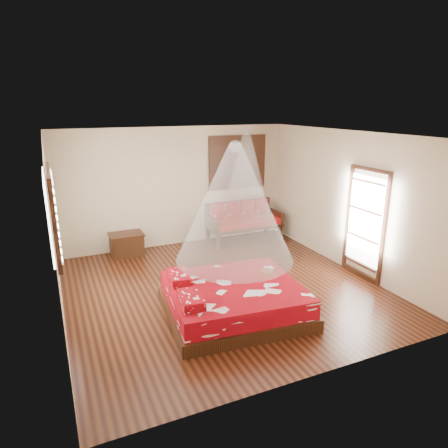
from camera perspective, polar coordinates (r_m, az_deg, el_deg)
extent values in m
cube|color=black|center=(7.52, -0.19, -9.22)|extent=(5.50, 5.50, 0.02)
cube|color=white|center=(6.77, -0.22, 12.76)|extent=(5.50, 5.50, 0.02)
cube|color=beige|center=(6.47, -23.22, -1.58)|extent=(0.02, 5.50, 2.80)
cube|color=beige|center=(8.47, 17.17, 3.17)|extent=(0.02, 5.50, 2.80)
cube|color=beige|center=(9.54, -6.92, 5.25)|extent=(5.50, 0.02, 2.80)
cube|color=beige|center=(4.76, 13.39, -7.03)|extent=(5.50, 0.02, 2.80)
cube|color=black|center=(6.65, 1.42, -11.82)|extent=(2.34, 2.16, 0.20)
cube|color=#940411|center=(6.54, 1.44, -9.90)|extent=(2.23, 2.05, 0.30)
cube|color=#940411|center=(5.88, -4.75, -10.75)|extent=(0.36, 0.59, 0.14)
cube|color=#940411|center=(6.61, -6.45, -7.58)|extent=(0.36, 0.59, 0.14)
cube|color=black|center=(9.37, -0.77, -2.37)|extent=(0.08, 0.08, 0.42)
cube|color=black|center=(10.12, 8.02, -1.08)|extent=(0.08, 0.08, 0.42)
cube|color=black|center=(9.97, -2.32, -1.20)|extent=(0.08, 0.08, 0.42)
cube|color=black|center=(10.68, 6.10, -0.06)|extent=(0.08, 0.08, 0.42)
cube|color=black|center=(9.95, 2.90, -0.21)|extent=(1.80, 0.80, 0.08)
cube|color=#9B1305|center=(9.92, 2.91, 0.39)|extent=(1.74, 0.74, 0.14)
cube|color=black|center=(10.18, 2.01, 1.89)|extent=(1.80, 0.06, 0.55)
cube|color=black|center=(9.56, -1.70, 0.09)|extent=(0.06, 0.80, 0.30)
cube|color=black|center=(10.31, 7.19, 1.20)|extent=(0.06, 0.80, 0.30)
cube|color=#940411|center=(9.82, -0.83, 1.81)|extent=(0.38, 0.20, 0.40)
cube|color=#940411|center=(9.98, 1.28, 2.05)|extent=(0.38, 0.20, 0.40)
cube|color=#940411|center=(10.15, 3.33, 2.28)|extent=(0.38, 0.20, 0.40)
cube|color=#940411|center=(10.33, 5.31, 2.50)|extent=(0.38, 0.20, 0.40)
cube|color=black|center=(9.27, -13.71, -2.97)|extent=(0.70, 0.50, 0.46)
cube|color=black|center=(9.19, -13.82, -1.48)|extent=(0.74, 0.54, 0.05)
cube|color=black|center=(9.99, 1.94, 8.80)|extent=(1.52, 0.06, 1.32)
cube|color=black|center=(9.98, 1.96, 8.79)|extent=(1.35, 0.04, 1.10)
cube|color=black|center=(6.58, -23.22, 1.45)|extent=(0.08, 1.74, 1.34)
cube|color=beige|center=(6.58, -22.87, 1.49)|extent=(0.04, 1.54, 1.10)
cube|color=black|center=(8.11, 19.48, -0.21)|extent=(0.08, 1.02, 2.16)
cube|color=white|center=(8.07, 19.45, 0.45)|extent=(0.03, 0.82, 1.70)
cylinder|color=brown|center=(6.97, 6.15, -6.76)|extent=(0.22, 0.22, 0.03)
cone|color=white|center=(6.02, 1.54, 2.97)|extent=(1.83, 1.83, 1.80)
cone|color=white|center=(9.56, 3.18, 9.03)|extent=(0.91, 0.91, 1.50)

